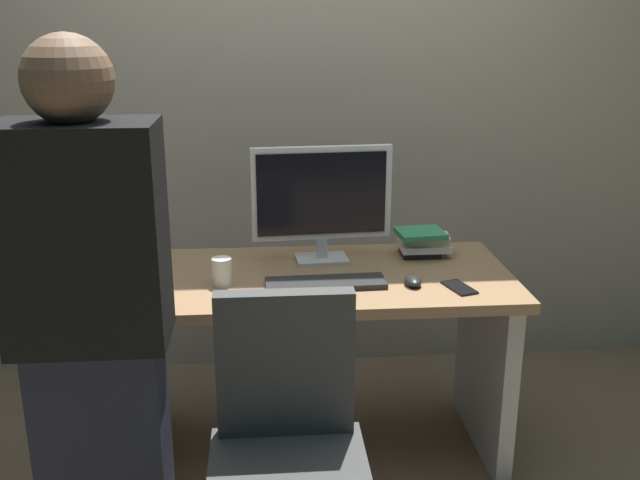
# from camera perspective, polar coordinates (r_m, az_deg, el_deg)

# --- Properties ---
(ground_plane) EXTENTS (9.00, 9.00, 0.00)m
(ground_plane) POSITION_cam_1_polar(r_m,az_deg,el_deg) (3.04, -0.08, -16.11)
(ground_plane) COLOR brown
(wall_back) EXTENTS (6.40, 0.10, 3.00)m
(wall_back) POSITION_cam_1_polar(r_m,az_deg,el_deg) (3.37, -1.25, 14.40)
(wall_back) COLOR #9E9384
(wall_back) RESTS_ON ground
(desk) EXTENTS (1.44, 0.70, 0.75)m
(desk) POSITION_cam_1_polar(r_m,az_deg,el_deg) (2.78, -0.08, -7.21)
(desk) COLOR #93704C
(desk) RESTS_ON ground
(office_chair) EXTENTS (0.52, 0.52, 0.94)m
(office_chair) POSITION_cam_1_polar(r_m,az_deg,el_deg) (2.13, -2.52, -18.37)
(office_chair) COLOR black
(office_chair) RESTS_ON ground
(person_at_desk) EXTENTS (0.40, 0.24, 1.64)m
(person_at_desk) POSITION_cam_1_polar(r_m,az_deg,el_deg) (2.02, -17.40, -7.86)
(person_at_desk) COLOR #262838
(person_at_desk) RESTS_ON ground
(monitor) EXTENTS (0.54, 0.15, 0.46)m
(monitor) POSITION_cam_1_polar(r_m,az_deg,el_deg) (2.76, 0.14, 3.35)
(monitor) COLOR silver
(monitor) RESTS_ON desk
(keyboard) EXTENTS (0.43, 0.14, 0.02)m
(keyboard) POSITION_cam_1_polar(r_m,az_deg,el_deg) (2.58, 0.44, -3.43)
(keyboard) COLOR #262626
(keyboard) RESTS_ON desk
(mouse) EXTENTS (0.06, 0.10, 0.03)m
(mouse) POSITION_cam_1_polar(r_m,az_deg,el_deg) (2.60, 7.37, -3.21)
(mouse) COLOR black
(mouse) RESTS_ON desk
(cup_near_keyboard) EXTENTS (0.07, 0.07, 0.10)m
(cup_near_keyboard) POSITION_cam_1_polar(r_m,az_deg,el_deg) (2.60, -7.76, -2.49)
(cup_near_keyboard) COLOR white
(cup_near_keyboard) RESTS_ON desk
(book_stack) EXTENTS (0.22, 0.18, 0.11)m
(book_stack) POSITION_cam_1_polar(r_m,az_deg,el_deg) (2.92, 8.11, -0.15)
(book_stack) COLOR black
(book_stack) RESTS_ON desk
(cell_phone) EXTENTS (0.11, 0.16, 0.01)m
(cell_phone) POSITION_cam_1_polar(r_m,az_deg,el_deg) (2.60, 10.96, -3.71)
(cell_phone) COLOR black
(cell_phone) RESTS_ON desk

